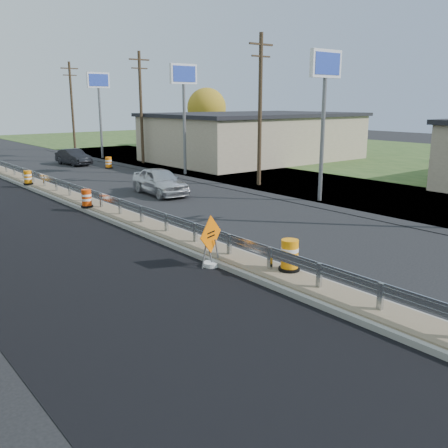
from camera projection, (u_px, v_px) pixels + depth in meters
ground at (195, 247)px, 18.71m from camera, size 140.00×140.00×0.00m
grass_verge_far at (404, 162)px, 44.49m from camera, size 40.00×120.00×0.03m
median at (102, 209)px, 24.74m from camera, size 1.60×55.00×0.23m
guardrail at (92, 194)px, 25.35m from camera, size 0.10×46.15×0.72m
retail_building_near at (254, 136)px, 46.08m from camera, size 18.50×12.50×4.27m
pylon_sign_south at (325, 78)px, 25.80m from camera, size 2.20×0.30×7.90m
pylon_sign_mid at (184, 84)px, 35.64m from camera, size 2.20×0.30×7.90m
pylon_sign_north at (99, 88)px, 46.24m from camera, size 2.20×0.30×7.90m
utility_pole_smid at (260, 107)px, 31.32m from camera, size 1.90×0.26×9.40m
utility_pole_nmid at (141, 106)px, 42.68m from camera, size 1.90×0.26×9.40m
utility_pole_north at (72, 105)px, 54.03m from camera, size 1.90×0.26×9.40m
tree_far_yellow at (207, 108)px, 59.15m from camera, size 4.62×4.62×6.86m
caution_sign at (211, 254)px, 16.43m from camera, size 1.19×0.53×1.74m
barrel_median_near at (290, 256)px, 15.39m from camera, size 0.67×0.67×0.98m
barrel_median_mid at (87, 199)px, 24.62m from camera, size 0.59×0.59×0.87m
barrel_median_far at (28, 178)px, 31.35m from camera, size 0.59×0.59×0.86m
barrel_shoulder_mid at (109, 163)px, 40.52m from camera, size 0.62×0.62×0.91m
car_silver at (160, 181)px, 29.10m from camera, size 2.17×4.69×1.56m
car_dark_mid at (73, 157)px, 42.62m from camera, size 1.82×4.21×1.35m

